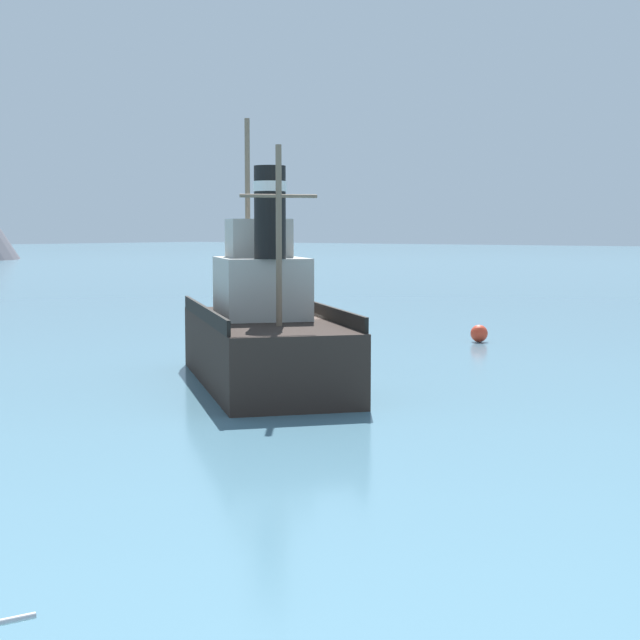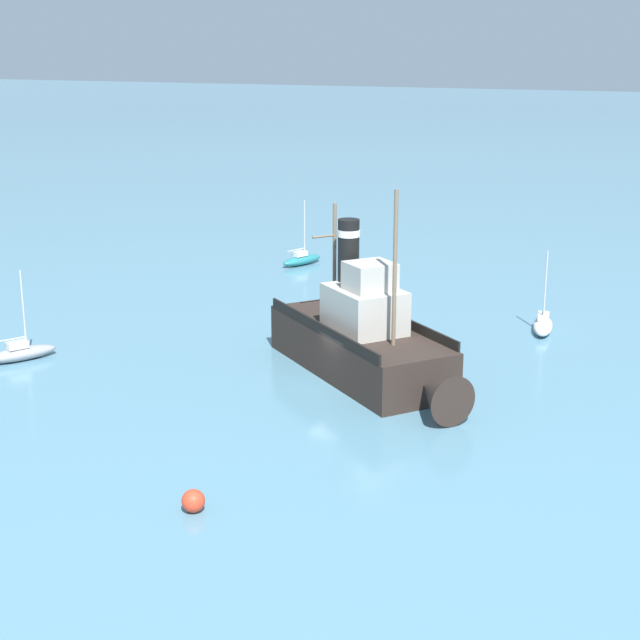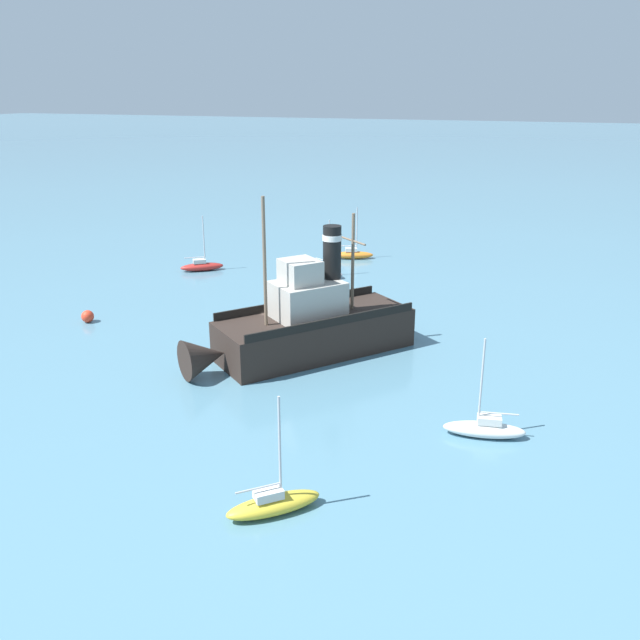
{
  "view_description": "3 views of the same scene",
  "coord_description": "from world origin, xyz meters",
  "px_view_note": "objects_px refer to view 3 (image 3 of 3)",
  "views": [
    {
      "loc": [
        -28.76,
        -22.63,
        5.61
      ],
      "look_at": [
        0.46,
        -0.42,
        2.22
      ],
      "focal_mm": 55.0,
      "sensor_mm": 36.0,
      "label": 1
    },
    {
      "loc": [
        42.54,
        17.83,
        16.53
      ],
      "look_at": [
        -0.99,
        -1.49,
        2.87
      ],
      "focal_mm": 55.0,
      "sensor_mm": 36.0,
      "label": 2
    },
    {
      "loc": [
        -15.84,
        36.65,
        15.62
      ],
      "look_at": [
        -2.29,
        0.2,
        2.13
      ],
      "focal_mm": 38.0,
      "sensor_mm": 36.0,
      "label": 3
    }
  ],
  "objects_px": {
    "old_tugboat": "(306,326)",
    "mooring_buoy": "(88,316)",
    "sailboat_yellow": "(273,503)",
    "sailboat_white": "(485,428)",
    "sailboat_orange": "(353,254)",
    "sailboat_grey": "(327,270)",
    "sailboat_red": "(202,266)"
  },
  "relations": [
    {
      "from": "sailboat_grey",
      "to": "sailboat_orange",
      "type": "height_order",
      "value": "same"
    },
    {
      "from": "mooring_buoy",
      "to": "sailboat_white",
      "type": "bearing_deg",
      "value": 166.19
    },
    {
      "from": "sailboat_white",
      "to": "mooring_buoy",
      "type": "height_order",
      "value": "sailboat_white"
    },
    {
      "from": "sailboat_red",
      "to": "old_tugboat",
      "type": "bearing_deg",
      "value": 136.42
    },
    {
      "from": "sailboat_red",
      "to": "sailboat_grey",
      "type": "relative_size",
      "value": 1.0
    },
    {
      "from": "sailboat_white",
      "to": "sailboat_orange",
      "type": "distance_m",
      "value": 34.93
    },
    {
      "from": "sailboat_red",
      "to": "sailboat_orange",
      "type": "distance_m",
      "value": 14.4
    },
    {
      "from": "sailboat_red",
      "to": "sailboat_orange",
      "type": "bearing_deg",
      "value": -141.63
    },
    {
      "from": "sailboat_yellow",
      "to": "sailboat_orange",
      "type": "distance_m",
      "value": 40.96
    },
    {
      "from": "sailboat_red",
      "to": "sailboat_white",
      "type": "distance_m",
      "value": 35.29
    },
    {
      "from": "old_tugboat",
      "to": "sailboat_white",
      "type": "distance_m",
      "value": 13.48
    },
    {
      "from": "sailboat_red",
      "to": "sailboat_grey",
      "type": "bearing_deg",
      "value": -167.15
    },
    {
      "from": "sailboat_red",
      "to": "sailboat_white",
      "type": "xyz_separation_m",
      "value": [
        -27.65,
        21.93,
        0.0
      ]
    },
    {
      "from": "old_tugboat",
      "to": "sailboat_red",
      "type": "relative_size",
      "value": 2.72
    },
    {
      "from": "sailboat_yellow",
      "to": "sailboat_orange",
      "type": "height_order",
      "value": "same"
    },
    {
      "from": "sailboat_yellow",
      "to": "sailboat_orange",
      "type": "relative_size",
      "value": 1.0
    },
    {
      "from": "sailboat_white",
      "to": "sailboat_red",
      "type": "bearing_deg",
      "value": -38.42
    },
    {
      "from": "old_tugboat",
      "to": "sailboat_yellow",
      "type": "xyz_separation_m",
      "value": [
        -4.79,
        15.65,
        -1.4
      ]
    },
    {
      "from": "sailboat_orange",
      "to": "mooring_buoy",
      "type": "xyz_separation_m",
      "value": [
        11.74,
        23.97,
        0.0
      ]
    },
    {
      "from": "sailboat_orange",
      "to": "sailboat_white",
      "type": "bearing_deg",
      "value": 117.91
    },
    {
      "from": "sailboat_yellow",
      "to": "mooring_buoy",
      "type": "height_order",
      "value": "sailboat_yellow"
    },
    {
      "from": "sailboat_white",
      "to": "sailboat_orange",
      "type": "relative_size",
      "value": 1.0
    },
    {
      "from": "sailboat_orange",
      "to": "sailboat_yellow",
      "type": "bearing_deg",
      "value": 103.45
    },
    {
      "from": "sailboat_yellow",
      "to": "sailboat_grey",
      "type": "bearing_deg",
      "value": -73.55
    },
    {
      "from": "sailboat_orange",
      "to": "mooring_buoy",
      "type": "distance_m",
      "value": 26.69
    },
    {
      "from": "sailboat_red",
      "to": "sailboat_yellow",
      "type": "height_order",
      "value": "same"
    },
    {
      "from": "sailboat_orange",
      "to": "mooring_buoy",
      "type": "bearing_deg",
      "value": 63.9
    },
    {
      "from": "sailboat_yellow",
      "to": "old_tugboat",
      "type": "bearing_deg",
      "value": -72.97
    },
    {
      "from": "old_tugboat",
      "to": "mooring_buoy",
      "type": "bearing_deg",
      "value": -0.78
    },
    {
      "from": "sailboat_grey",
      "to": "mooring_buoy",
      "type": "relative_size",
      "value": 5.68
    },
    {
      "from": "old_tugboat",
      "to": "sailboat_orange",
      "type": "relative_size",
      "value": 2.72
    },
    {
      "from": "sailboat_grey",
      "to": "sailboat_red",
      "type": "bearing_deg",
      "value": 12.85
    }
  ]
}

